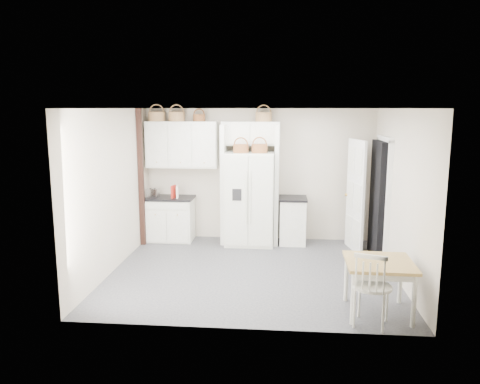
# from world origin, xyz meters

# --- Properties ---
(floor) EXTENTS (4.50, 4.50, 0.00)m
(floor) POSITION_xyz_m (0.00, 0.00, 0.00)
(floor) COLOR #2A2A33
(floor) RESTS_ON ground
(ceiling) EXTENTS (4.50, 4.50, 0.00)m
(ceiling) POSITION_xyz_m (0.00, 0.00, 2.60)
(ceiling) COLOR white
(ceiling) RESTS_ON wall_back
(wall_back) EXTENTS (4.50, 0.00, 4.50)m
(wall_back) POSITION_xyz_m (0.00, 2.00, 1.30)
(wall_back) COLOR beige
(wall_back) RESTS_ON floor
(wall_left) EXTENTS (0.00, 4.00, 4.00)m
(wall_left) POSITION_xyz_m (-2.25, 0.00, 1.30)
(wall_left) COLOR beige
(wall_left) RESTS_ON floor
(wall_right) EXTENTS (0.00, 4.00, 4.00)m
(wall_right) POSITION_xyz_m (2.25, 0.00, 1.30)
(wall_right) COLOR beige
(wall_right) RESTS_ON floor
(refrigerator) EXTENTS (0.92, 0.74, 1.78)m
(refrigerator) POSITION_xyz_m (-0.15, 1.60, 0.89)
(refrigerator) COLOR silver
(refrigerator) RESTS_ON floor
(base_cab_left) EXTENTS (0.90, 0.57, 0.84)m
(base_cab_left) POSITION_xyz_m (-1.74, 1.70, 0.42)
(base_cab_left) COLOR silver
(base_cab_left) RESTS_ON floor
(base_cab_right) EXTENTS (0.49, 0.59, 0.87)m
(base_cab_right) POSITION_xyz_m (0.68, 1.70, 0.43)
(base_cab_right) COLOR silver
(base_cab_right) RESTS_ON floor
(dining_table) EXTENTS (0.85, 0.85, 0.70)m
(dining_table) POSITION_xyz_m (1.70, -1.40, 0.35)
(dining_table) COLOR brown
(dining_table) RESTS_ON floor
(windsor_chair) EXTENTS (0.60, 0.57, 0.98)m
(windsor_chair) POSITION_xyz_m (1.55, -1.75, 0.49)
(windsor_chair) COLOR silver
(windsor_chair) RESTS_ON floor
(counter_left) EXTENTS (0.94, 0.61, 0.04)m
(counter_left) POSITION_xyz_m (-1.74, 1.70, 0.86)
(counter_left) COLOR black
(counter_left) RESTS_ON base_cab_left
(counter_right) EXTENTS (0.53, 0.63, 0.04)m
(counter_right) POSITION_xyz_m (0.68, 1.70, 0.89)
(counter_right) COLOR black
(counter_right) RESTS_ON base_cab_right
(toaster) EXTENTS (0.27, 0.19, 0.17)m
(toaster) POSITION_xyz_m (-2.07, 1.68, 0.96)
(toaster) COLOR silver
(toaster) RESTS_ON counter_left
(cookbook_red) EXTENTS (0.07, 0.17, 0.25)m
(cookbook_red) POSITION_xyz_m (-1.65, 1.62, 1.00)
(cookbook_red) COLOR #B22419
(cookbook_red) RESTS_ON counter_left
(cookbook_cream) EXTENTS (0.05, 0.16, 0.24)m
(cookbook_cream) POSITION_xyz_m (-1.57, 1.62, 0.99)
(cookbook_cream) COLOR white
(cookbook_cream) RESTS_ON counter_left
(basket_upper_a) EXTENTS (0.32, 0.32, 0.18)m
(basket_upper_a) POSITION_xyz_m (-1.99, 1.83, 2.44)
(basket_upper_a) COLOR olive
(basket_upper_a) RESTS_ON upper_cabinet
(basket_upper_b) EXTENTS (0.31, 0.31, 0.18)m
(basket_upper_b) POSITION_xyz_m (-1.59, 1.83, 2.44)
(basket_upper_b) COLOR olive
(basket_upper_b) RESTS_ON upper_cabinet
(basket_upper_c) EXTENTS (0.24, 0.24, 0.14)m
(basket_upper_c) POSITION_xyz_m (-1.15, 1.83, 2.42)
(basket_upper_c) COLOR brown
(basket_upper_c) RESTS_ON upper_cabinet
(basket_bridge_b) EXTENTS (0.31, 0.31, 0.18)m
(basket_bridge_b) POSITION_xyz_m (0.09, 1.83, 2.44)
(basket_bridge_b) COLOR olive
(basket_bridge_b) RESTS_ON bridge_cabinet
(basket_fridge_a) EXTENTS (0.29, 0.29, 0.15)m
(basket_fridge_a) POSITION_xyz_m (-0.31, 1.50, 1.86)
(basket_fridge_a) COLOR brown
(basket_fridge_a) RESTS_ON refrigerator
(basket_fridge_b) EXTENTS (0.30, 0.30, 0.16)m
(basket_fridge_b) POSITION_xyz_m (0.03, 1.50, 1.86)
(basket_fridge_b) COLOR brown
(basket_fridge_b) RESTS_ON refrigerator
(upper_cabinet) EXTENTS (1.40, 0.34, 0.90)m
(upper_cabinet) POSITION_xyz_m (-1.50, 1.83, 1.90)
(upper_cabinet) COLOR silver
(upper_cabinet) RESTS_ON wall_back
(bridge_cabinet) EXTENTS (1.12, 0.34, 0.45)m
(bridge_cabinet) POSITION_xyz_m (-0.15, 1.83, 2.12)
(bridge_cabinet) COLOR silver
(bridge_cabinet) RESTS_ON wall_back
(fridge_panel_left) EXTENTS (0.08, 0.60, 2.30)m
(fridge_panel_left) POSITION_xyz_m (-0.66, 1.70, 1.15)
(fridge_panel_left) COLOR silver
(fridge_panel_left) RESTS_ON floor
(fridge_panel_right) EXTENTS (0.08, 0.60, 2.30)m
(fridge_panel_right) POSITION_xyz_m (0.36, 1.70, 1.15)
(fridge_panel_right) COLOR silver
(fridge_panel_right) RESTS_ON floor
(trim_post) EXTENTS (0.09, 0.09, 2.60)m
(trim_post) POSITION_xyz_m (-2.20, 1.35, 1.30)
(trim_post) COLOR black
(trim_post) RESTS_ON floor
(doorway_void) EXTENTS (0.18, 0.85, 2.05)m
(doorway_void) POSITION_xyz_m (2.16, 1.00, 1.02)
(doorway_void) COLOR black
(doorway_void) RESTS_ON floor
(door_slab) EXTENTS (0.21, 0.79, 2.05)m
(door_slab) POSITION_xyz_m (1.80, 1.33, 1.02)
(door_slab) COLOR white
(door_slab) RESTS_ON floor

